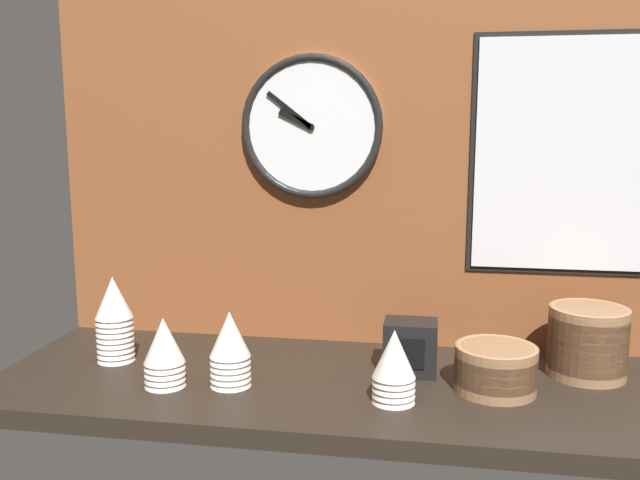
# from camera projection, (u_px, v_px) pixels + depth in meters

# --- Properties ---
(ground_plane) EXTENTS (1.60, 0.56, 0.04)m
(ground_plane) POSITION_uv_depth(u_px,v_px,m) (359.00, 387.00, 1.48)
(ground_plane) COLOR black
(wall_tiled_back) EXTENTS (1.60, 0.03, 1.05)m
(wall_tiled_back) POSITION_uv_depth(u_px,v_px,m) (374.00, 133.00, 1.64)
(wall_tiled_back) COLOR brown
(wall_tiled_back) RESTS_ON ground_plane
(cup_stack_left) EXTENTS (0.09, 0.09, 0.15)m
(cup_stack_left) POSITION_uv_depth(u_px,v_px,m) (164.00, 352.00, 1.42)
(cup_stack_left) COLOR white
(cup_stack_left) RESTS_ON ground_plane
(cup_stack_center_left) EXTENTS (0.09, 0.09, 0.16)m
(cup_stack_center_left) POSITION_uv_depth(u_px,v_px,m) (230.00, 349.00, 1.42)
(cup_stack_center_left) COLOR white
(cup_stack_center_left) RESTS_ON ground_plane
(cup_stack_far_left) EXTENTS (0.09, 0.09, 0.20)m
(cup_stack_far_left) POSITION_uv_depth(u_px,v_px,m) (114.00, 319.00, 1.57)
(cup_stack_far_left) COLOR white
(cup_stack_far_left) RESTS_ON ground_plane
(cup_stack_center_right) EXTENTS (0.09, 0.09, 0.15)m
(cup_stack_center_right) POSITION_uv_depth(u_px,v_px,m) (394.00, 366.00, 1.34)
(cup_stack_center_right) COLOR white
(cup_stack_center_right) RESTS_ON ground_plane
(bowl_stack_far_right) EXTENTS (0.17, 0.17, 0.16)m
(bowl_stack_far_right) POSITION_uv_depth(u_px,v_px,m) (588.00, 340.00, 1.48)
(bowl_stack_far_right) COLOR #996B47
(bowl_stack_far_right) RESTS_ON ground_plane
(bowl_stack_right) EXTENTS (0.17, 0.17, 0.10)m
(bowl_stack_right) POSITION_uv_depth(u_px,v_px,m) (496.00, 367.00, 1.40)
(bowl_stack_right) COLOR #996B47
(bowl_stack_right) RESTS_ON ground_plane
(wall_clock) EXTENTS (0.35, 0.03, 0.35)m
(wall_clock) POSITION_uv_depth(u_px,v_px,m) (311.00, 127.00, 1.63)
(wall_clock) COLOR white
(menu_board) EXTENTS (0.48, 0.01, 0.56)m
(menu_board) POSITION_uv_depth(u_px,v_px,m) (578.00, 155.00, 1.55)
(menu_board) COLOR black
(napkin_dispenser) EXTENTS (0.12, 0.09, 0.12)m
(napkin_dispenser) POSITION_uv_depth(u_px,v_px,m) (410.00, 347.00, 1.50)
(napkin_dispenser) COLOR black
(napkin_dispenser) RESTS_ON ground_plane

